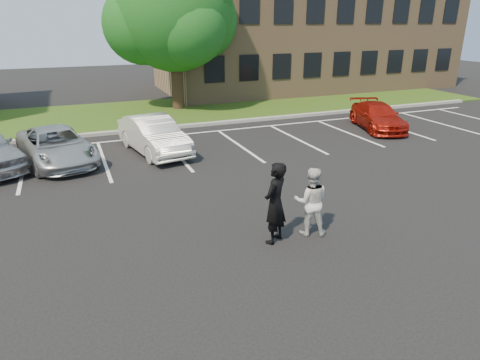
{
  "coord_description": "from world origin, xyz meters",
  "views": [
    {
      "loc": [
        -3.82,
        -8.41,
        5.09
      ],
      "look_at": [
        0.0,
        1.0,
        1.25
      ],
      "focal_mm": 32.0,
      "sensor_mm": 36.0,
      "label": 1
    }
  ],
  "objects_px": {
    "office_building": "(306,32)",
    "tree": "(175,14)",
    "car_silver_minivan": "(56,146)",
    "man_white_shirt": "(311,201)",
    "car_white_sedan": "(154,135)",
    "car_red_compact": "(377,116)",
    "man_black_suit": "(275,203)"
  },
  "relations": [
    {
      "from": "tree",
      "to": "car_red_compact",
      "type": "bearing_deg",
      "value": -47.69
    },
    {
      "from": "car_silver_minivan",
      "to": "car_red_compact",
      "type": "bearing_deg",
      "value": -14.16
    },
    {
      "from": "office_building",
      "to": "man_black_suit",
      "type": "bearing_deg",
      "value": -121.5
    },
    {
      "from": "man_white_shirt",
      "to": "car_white_sedan",
      "type": "distance_m",
      "value": 8.72
    },
    {
      "from": "man_black_suit",
      "to": "car_white_sedan",
      "type": "bearing_deg",
      "value": -118.16
    },
    {
      "from": "man_white_shirt",
      "to": "car_silver_minivan",
      "type": "bearing_deg",
      "value": -30.86
    },
    {
      "from": "man_black_suit",
      "to": "car_silver_minivan",
      "type": "bearing_deg",
      "value": -96.76
    },
    {
      "from": "tree",
      "to": "man_black_suit",
      "type": "distance_m",
      "value": 17.52
    },
    {
      "from": "man_black_suit",
      "to": "tree",
      "type": "bearing_deg",
      "value": -133.03
    },
    {
      "from": "car_red_compact",
      "to": "tree",
      "type": "bearing_deg",
      "value": 149.39
    },
    {
      "from": "office_building",
      "to": "car_white_sedan",
      "type": "xyz_separation_m",
      "value": [
        -14.77,
        -13.69,
        -3.43
      ]
    },
    {
      "from": "man_black_suit",
      "to": "car_white_sedan",
      "type": "distance_m",
      "value": 8.55
    },
    {
      "from": "office_building",
      "to": "man_white_shirt",
      "type": "xyz_separation_m",
      "value": [
        -12.57,
        -22.12,
        -3.28
      ]
    },
    {
      "from": "car_white_sedan",
      "to": "car_red_compact",
      "type": "xyz_separation_m",
      "value": [
        10.95,
        -0.11,
        -0.11
      ]
    },
    {
      "from": "office_building",
      "to": "man_white_shirt",
      "type": "relative_size",
      "value": 12.78
    },
    {
      "from": "car_red_compact",
      "to": "office_building",
      "type": "bearing_deg",
      "value": 91.6
    },
    {
      "from": "car_silver_minivan",
      "to": "car_red_compact",
      "type": "relative_size",
      "value": 1.1
    },
    {
      "from": "man_white_shirt",
      "to": "tree",
      "type": "bearing_deg",
      "value": -68.71
    },
    {
      "from": "tree",
      "to": "office_building",
      "type": "bearing_deg",
      "value": 24.62
    },
    {
      "from": "man_white_shirt",
      "to": "car_silver_minivan",
      "type": "distance_m",
      "value": 10.31
    },
    {
      "from": "man_white_shirt",
      "to": "car_red_compact",
      "type": "relative_size",
      "value": 0.41
    },
    {
      "from": "man_white_shirt",
      "to": "office_building",
      "type": "bearing_deg",
      "value": -94.88
    },
    {
      "from": "man_white_shirt",
      "to": "car_red_compact",
      "type": "height_order",
      "value": "man_white_shirt"
    },
    {
      "from": "car_white_sedan",
      "to": "man_black_suit",
      "type": "bearing_deg",
      "value": -92.78
    },
    {
      "from": "office_building",
      "to": "car_silver_minivan",
      "type": "height_order",
      "value": "office_building"
    },
    {
      "from": "office_building",
      "to": "car_silver_minivan",
      "type": "bearing_deg",
      "value": -143.49
    },
    {
      "from": "tree",
      "to": "man_white_shirt",
      "type": "xyz_separation_m",
      "value": [
        -1.01,
        -16.82,
        -4.47
      ]
    },
    {
      "from": "car_white_sedan",
      "to": "car_red_compact",
      "type": "distance_m",
      "value": 10.95
    },
    {
      "from": "man_black_suit",
      "to": "car_silver_minivan",
      "type": "xyz_separation_m",
      "value": [
        -4.82,
        8.53,
        -0.36
      ]
    },
    {
      "from": "office_building",
      "to": "car_silver_minivan",
      "type": "distance_m",
      "value": 23.16
    },
    {
      "from": "office_building",
      "to": "tree",
      "type": "height_order",
      "value": "tree"
    },
    {
      "from": "tree",
      "to": "car_silver_minivan",
      "type": "distance_m",
      "value": 11.75
    }
  ]
}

